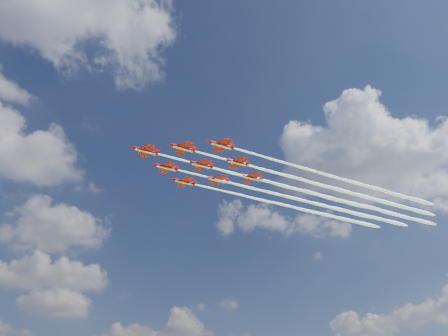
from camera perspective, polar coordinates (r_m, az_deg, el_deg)
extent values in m
cylinder|color=#A7090C|center=(152.83, -10.22, 2.24)|extent=(7.92, 1.34, 1.08)
cone|color=#A7090C|center=(151.70, -11.98, 2.68)|extent=(2.01, 1.15, 1.08)
cone|color=#A7090C|center=(154.03, -8.60, 1.84)|extent=(1.51, 1.03, 0.99)
ellipsoid|color=black|center=(152.59, -10.91, 2.56)|extent=(2.08, 0.96, 0.71)
cube|color=#A7090C|center=(152.93, -10.05, 2.19)|extent=(3.45, 9.17, 0.14)
cube|color=#A7090C|center=(153.85, -8.84, 1.90)|extent=(1.50, 3.59, 0.12)
cube|color=#A7090C|center=(154.34, -8.75, 2.16)|extent=(1.58, 0.19, 1.77)
cube|color=white|center=(152.58, -10.24, 2.09)|extent=(7.42, 1.13, 0.12)
cylinder|color=#A7090C|center=(149.50, -5.38, 2.63)|extent=(7.92, 1.34, 1.08)
cone|color=#A7090C|center=(147.99, -7.13, 3.09)|extent=(2.01, 1.15, 1.08)
cone|color=#A7090C|center=(151.06, -3.77, 2.20)|extent=(1.51, 1.03, 0.99)
ellipsoid|color=black|center=(149.11, -6.07, 2.96)|extent=(2.08, 0.96, 0.71)
cube|color=#A7090C|center=(149.64, -5.21, 2.57)|extent=(3.45, 9.17, 0.14)
cube|color=#A7090C|center=(150.82, -4.01, 2.27)|extent=(1.50, 3.59, 0.12)
cube|color=#A7090C|center=(151.34, -3.93, 2.54)|extent=(1.58, 0.19, 1.77)
cube|color=white|center=(149.25, -5.39, 2.47)|extent=(7.42, 1.13, 0.12)
cylinder|color=#A7090C|center=(162.21, -7.59, 0.10)|extent=(7.92, 1.34, 1.08)
cone|color=#A7090C|center=(160.82, -9.22, 0.50)|extent=(2.01, 1.15, 1.08)
cone|color=#A7090C|center=(163.64, -6.08, -0.27)|extent=(1.51, 1.03, 0.99)
ellipsoid|color=black|center=(161.85, -8.23, 0.39)|extent=(2.08, 0.96, 0.71)
cube|color=#A7090C|center=(162.33, -7.43, 0.04)|extent=(3.45, 9.17, 0.14)
cube|color=#A7090C|center=(163.42, -6.31, -0.22)|extent=(1.50, 3.59, 0.12)
cube|color=#A7090C|center=(163.90, -6.23, 0.04)|extent=(1.58, 0.19, 1.77)
cube|color=white|center=(161.97, -7.60, -0.05)|extent=(7.42, 1.13, 0.12)
cylinder|color=#A7090C|center=(147.29, -0.35, 3.01)|extent=(7.92, 1.34, 1.08)
cone|color=#A7090C|center=(145.39, -2.07, 3.49)|extent=(2.01, 1.15, 1.08)
cone|color=#A7090C|center=(149.20, 1.22, 2.57)|extent=(1.51, 1.03, 0.99)
ellipsoid|color=black|center=(146.75, -1.03, 3.35)|extent=(2.08, 0.96, 0.71)
cube|color=#A7090C|center=(147.46, -0.18, 2.94)|extent=(3.45, 9.17, 0.14)
cube|color=#A7090C|center=(148.91, 0.99, 2.63)|extent=(1.50, 3.59, 0.12)
cube|color=#A7090C|center=(149.45, 1.06, 2.90)|extent=(1.58, 0.19, 1.77)
cube|color=white|center=(147.03, -0.35, 2.85)|extent=(7.42, 1.13, 0.12)
cylinder|color=#A7090C|center=(159.41, -2.99, 0.41)|extent=(7.92, 1.34, 1.08)
cone|color=#A7090C|center=(157.66, -4.60, 0.82)|extent=(2.01, 1.15, 1.08)
cone|color=#A7090C|center=(161.17, -1.51, 0.04)|extent=(1.51, 1.03, 0.99)
ellipsoid|color=black|center=(158.90, -3.63, 0.72)|extent=(2.08, 0.96, 0.71)
cube|color=#A7090C|center=(159.56, -2.83, 0.36)|extent=(3.45, 9.17, 0.14)
cube|color=#A7090C|center=(160.90, -1.73, 0.09)|extent=(1.50, 3.59, 0.12)
cube|color=#A7090C|center=(161.40, -1.66, 0.35)|extent=(1.58, 0.19, 1.77)
cube|color=white|center=(159.17, -2.99, 0.26)|extent=(7.42, 1.13, 0.12)
cylinder|color=#A7090C|center=(172.09, -5.25, -1.81)|extent=(7.92, 1.34, 1.08)
cone|color=#A7090C|center=(170.47, -6.77, -1.45)|extent=(2.01, 1.15, 1.08)
cone|color=#A7090C|center=(173.73, -3.85, -2.14)|extent=(1.51, 1.03, 0.99)
ellipsoid|color=black|center=(171.63, -5.85, -1.53)|extent=(2.08, 0.96, 0.71)
cube|color=#A7090C|center=(172.24, -5.10, -1.86)|extent=(3.45, 9.17, 0.14)
cube|color=#A7090C|center=(173.48, -4.06, -2.09)|extent=(1.50, 3.59, 0.12)
cube|color=#A7090C|center=(173.94, -3.99, -1.84)|extent=(1.58, 0.19, 1.77)
cube|color=white|center=(171.87, -5.26, -1.96)|extent=(7.42, 1.13, 0.12)
cylinder|color=#A7090C|center=(157.67, 1.74, 0.73)|extent=(7.92, 1.34, 1.08)
cone|color=#A7090C|center=(155.56, 0.17, 1.16)|extent=(2.01, 1.15, 1.08)
cone|color=#A7090C|center=(159.76, 3.18, 0.35)|extent=(1.51, 1.03, 0.99)
ellipsoid|color=black|center=(157.03, 1.11, 1.04)|extent=(2.08, 0.96, 0.71)
cube|color=#A7090C|center=(157.86, 1.90, 0.68)|extent=(3.45, 9.17, 0.14)
cube|color=#A7090C|center=(159.44, 2.97, 0.41)|extent=(1.50, 3.59, 0.12)
cube|color=#A7090C|center=(159.96, 3.02, 0.67)|extent=(1.58, 0.19, 1.77)
cube|color=white|center=(157.43, 1.74, 0.58)|extent=(7.42, 1.13, 0.12)
cylinder|color=#A7090C|center=(169.76, -0.89, -1.54)|extent=(7.92, 1.34, 1.08)
cone|color=#A7090C|center=(167.81, -2.38, -1.18)|extent=(2.01, 1.15, 1.08)
cone|color=#A7090C|center=(171.71, 0.48, -1.87)|extent=(1.51, 1.03, 0.99)
ellipsoid|color=black|center=(169.17, -1.48, -1.26)|extent=(2.08, 0.96, 0.71)
cube|color=#A7090C|center=(169.94, -0.74, -1.59)|extent=(3.45, 9.17, 0.14)
cube|color=#A7090C|center=(171.41, 0.28, -1.82)|extent=(1.50, 3.59, 0.12)
cube|color=#A7090C|center=(171.90, 0.34, -1.57)|extent=(1.58, 0.19, 1.77)
cube|color=white|center=(169.54, -0.89, -1.69)|extent=(7.42, 1.13, 0.12)
cylinder|color=#A7090C|center=(168.44, 3.56, -1.25)|extent=(7.92, 1.34, 1.08)
cone|color=#A7090C|center=(166.16, 2.12, -0.89)|extent=(2.01, 1.15, 1.08)
cone|color=#A7090C|center=(170.69, 4.89, -1.59)|extent=(1.51, 1.03, 0.99)
ellipsoid|color=black|center=(167.72, 2.99, -0.97)|extent=(2.08, 0.96, 0.71)
cube|color=#A7090C|center=(168.66, 3.71, -1.31)|extent=(3.45, 9.17, 0.14)
cube|color=#A7090C|center=(170.35, 4.70, -1.54)|extent=(1.50, 3.59, 0.12)
cube|color=#A7090C|center=(170.85, 4.74, -1.29)|extent=(1.58, 0.19, 1.77)
cube|color=white|center=(168.22, 3.57, -1.40)|extent=(7.42, 1.13, 0.12)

